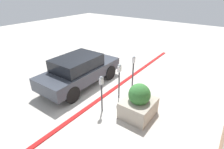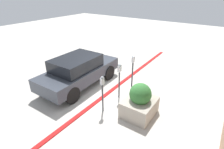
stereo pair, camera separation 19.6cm
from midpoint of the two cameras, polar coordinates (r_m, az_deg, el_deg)
name	(u,v)px [view 2 (the right image)]	position (r m, az deg, el deg)	size (l,w,h in m)	color
ground_plane	(109,94)	(7.88, -1.59, -6.38)	(40.00, 40.00, 0.00)	beige
curb_strip	(108,93)	(7.91, -2.06, -6.08)	(13.50, 0.16, 0.04)	red
parking_meter_nearest	(102,88)	(6.33, -4.06, -4.41)	(0.15, 0.13, 1.50)	#38383D
parking_meter_second	(119,74)	(7.10, 1.64, 0.06)	(0.17, 0.15, 1.58)	#38383D
parking_meter_middle	(133,68)	(8.05, 6.08, 2.24)	(0.14, 0.12, 1.56)	#38383D
planter_box	(140,102)	(6.49, 8.16, -9.03)	(1.24, 1.06, 1.30)	#B2A899
parked_car_front	(79,70)	(8.37, -11.47, 1.30)	(4.15, 1.79, 1.48)	#383D47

